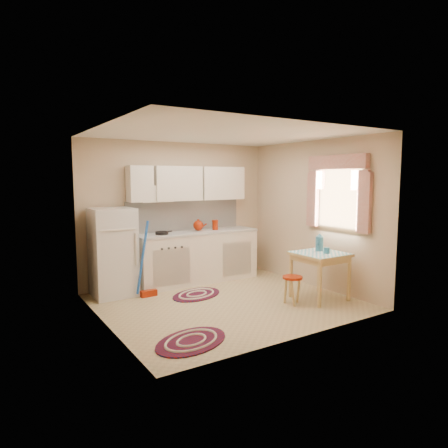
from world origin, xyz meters
The scene contains 14 objects.
room_shell centered at (0.16, 0.24, 1.60)m, with size 3.64×3.60×2.52m.
fridge centered at (-1.32, 1.25, 0.70)m, with size 0.65×0.60×1.40m, color silver.
broom centered at (-0.87, 0.90, 0.60)m, with size 0.28×0.12×1.20m, color blue, non-canonical shape.
base_cabinets centered at (0.21, 1.30, 0.44)m, with size 2.25×0.60×0.88m, color silver.
countertop centered at (0.21, 1.30, 0.90)m, with size 2.27×0.62×0.04m, color #B5B2AC.
frying_pan centered at (-0.48, 1.25, 0.94)m, with size 0.22×0.22×0.05m, color black.
red_kettle centered at (0.25, 1.30, 1.02)m, with size 0.20×0.18×0.20m, color #921E05, non-canonical shape.
red_canister centered at (0.60, 1.30, 1.00)m, with size 0.11×0.11×0.16m, color #921E05.
table centered at (1.32, -0.63, 0.36)m, with size 0.72×0.72×0.72m, color tan.
stool centered at (0.79, -0.60, 0.21)m, with size 0.29×0.29×0.42m, color #921E05.
coffee_pot centered at (1.42, -0.51, 0.87)m, with size 0.15×0.13×0.30m, color teal, non-canonical shape.
mug centered at (1.35, -0.73, 0.77)m, with size 0.09×0.09×0.10m, color teal.
rug_center centered at (-0.20, 0.56, 0.01)m, with size 0.91×0.60×0.02m, color #660B0B, non-canonical shape.
rug_left centered at (-1.13, -1.03, 0.01)m, with size 0.97×0.65×0.02m, color #660B0B, non-canonical shape.
Camera 1 is at (-3.17, -4.93, 1.87)m, focal length 32.00 mm.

